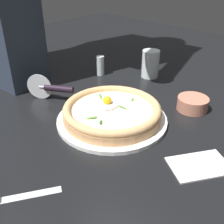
# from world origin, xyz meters

# --- Properties ---
(ground_plane) EXTENTS (2.40, 2.40, 0.03)m
(ground_plane) POSITION_xyz_m (0.00, 0.00, -0.01)
(ground_plane) COLOR black
(ground_plane) RESTS_ON ground
(pizza_plate) EXTENTS (0.33, 0.33, 0.01)m
(pizza_plate) POSITION_xyz_m (0.02, -0.03, 0.01)
(pizza_plate) COLOR white
(pizza_plate) RESTS_ON ground
(pizza) EXTENTS (0.29, 0.29, 0.06)m
(pizza) POSITION_xyz_m (0.02, -0.03, 0.03)
(pizza) COLOR tan
(pizza) RESTS_ON pizza_plate
(side_bowl) EXTENTS (0.10, 0.10, 0.04)m
(side_bowl) POSITION_xyz_m (0.25, -0.17, 0.02)
(side_bowl) COLOR #B5715A
(side_bowl) RESTS_ON ground
(pizza_cutter) EXTENTS (0.10, 0.15, 0.09)m
(pizza_cutter) POSITION_xyz_m (-0.02, 0.21, 0.04)
(pizza_cutter) COLOR silver
(pizza_cutter) RESTS_ON ground
(drinking_glass) EXTENTS (0.07, 0.07, 0.11)m
(drinking_glass) POSITION_xyz_m (0.37, 0.10, 0.05)
(drinking_glass) COLOR silver
(drinking_glass) RESTS_ON ground
(folded_napkin) EXTENTS (0.17, 0.15, 0.01)m
(folded_napkin) POSITION_xyz_m (0.01, -0.32, 0.00)
(folded_napkin) COLOR white
(folded_napkin) RESTS_ON ground
(pepper_shaker) EXTENTS (0.03, 0.03, 0.08)m
(pepper_shaker) POSITION_xyz_m (0.25, 0.25, 0.04)
(pepper_shaker) COLOR silver
(pepper_shaker) RESTS_ON ground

